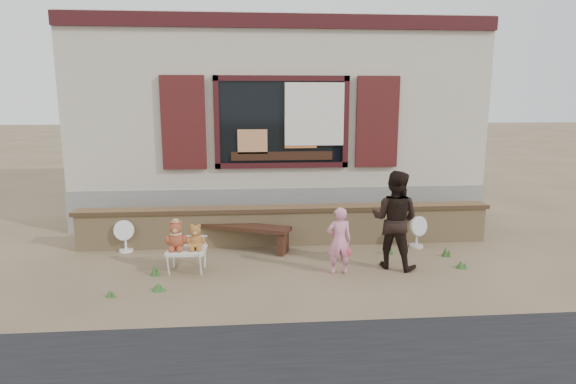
{
  "coord_description": "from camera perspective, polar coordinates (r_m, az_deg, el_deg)",
  "views": [
    {
      "loc": [
        -0.64,
        -7.02,
        2.51
      ],
      "look_at": [
        0.0,
        0.6,
        1.0
      ],
      "focal_mm": 30.0,
      "sensor_mm": 36.0,
      "label": 1
    }
  ],
  "objects": [
    {
      "name": "adult",
      "position": [
        7.29,
        12.52,
        -3.22
      ],
      "size": [
        0.9,
        0.85,
        1.46
      ],
      "primitive_type": "imported",
      "rotation": [
        0.0,
        0.0,
        2.56
      ],
      "color": "black",
      "rests_on": "ground"
    },
    {
      "name": "ground",
      "position": [
        7.48,
        0.39,
        -8.43
      ],
      "size": [
        80.0,
        80.0,
        0.0
      ],
      "primitive_type": "plane",
      "color": "brown",
      "rests_on": "ground"
    },
    {
      "name": "fan_right",
      "position": [
        8.46,
        15.05,
        -4.54
      ],
      "size": [
        0.35,
        0.24,
        0.55
      ],
      "rotation": [
        0.0,
        0.0,
        0.42
      ],
      "color": "silver",
      "rests_on": "ground"
    },
    {
      "name": "grass_tufts",
      "position": [
        7.15,
        2.0,
        -8.83
      ],
      "size": [
        5.06,
        1.5,
        0.16
      ],
      "color": "#325D25",
      "rests_on": "ground"
    },
    {
      "name": "bench",
      "position": [
        8.07,
        -5.55,
        -4.69
      ],
      "size": [
        1.67,
        0.96,
        0.43
      ],
      "rotation": [
        0.0,
        0.0,
        -0.39
      ],
      "color": "#321B11",
      "rests_on": "ground"
    },
    {
      "name": "folding_chair",
      "position": [
        7.22,
        -11.94,
        -6.87
      ],
      "size": [
        0.57,
        0.51,
        0.34
      ],
      "rotation": [
        0.0,
        0.0,
        -0.06
      ],
      "color": "silver",
      "rests_on": "ground"
    },
    {
      "name": "teddy_bear_left",
      "position": [
        7.17,
        -13.12,
        -4.94
      ],
      "size": [
        0.34,
        0.3,
        0.44
      ],
      "primitive_type": null,
      "rotation": [
        0.0,
        0.0,
        -0.06
      ],
      "color": "brown",
      "rests_on": "folding_chair"
    },
    {
      "name": "teddy_bear_right",
      "position": [
        7.13,
        -10.9,
        -5.18
      ],
      "size": [
        0.29,
        0.26,
        0.38
      ],
      "primitive_type": null,
      "rotation": [
        0.0,
        0.0,
        -0.06
      ],
      "color": "brown",
      "rests_on": "folding_chair"
    },
    {
      "name": "child",
      "position": [
        6.95,
        6.09,
        -5.76
      ],
      "size": [
        0.36,
        0.24,
        0.98
      ],
      "primitive_type": "imported",
      "rotation": [
        0.0,
        0.0,
        3.17
      ],
      "color": "pink",
      "rests_on": "ground"
    },
    {
      "name": "fan_left",
      "position": [
        8.38,
        -18.74,
        -4.93
      ],
      "size": [
        0.34,
        0.23,
        0.54
      ],
      "rotation": [
        0.0,
        0.0,
        -0.16
      ],
      "color": "white",
      "rests_on": "ground"
    },
    {
      "name": "shopfront",
      "position": [
        11.53,
        -1.63,
        8.62
      ],
      "size": [
        8.04,
        5.13,
        4.0
      ],
      "color": "#A19782",
      "rests_on": "ground"
    },
    {
      "name": "brick_wall",
      "position": [
        8.33,
        -0.23,
        -3.92
      ],
      "size": [
        7.1,
        0.36,
        0.67
      ],
      "color": "tan",
      "rests_on": "ground"
    }
  ]
}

